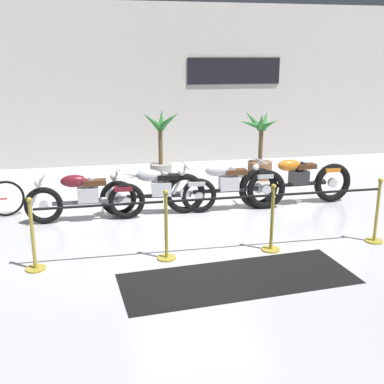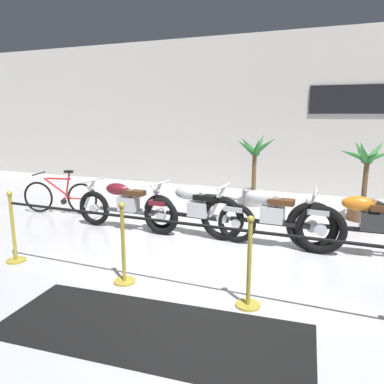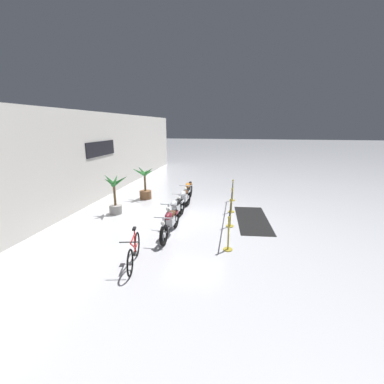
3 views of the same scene
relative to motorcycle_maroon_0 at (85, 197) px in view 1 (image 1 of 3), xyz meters
name	(u,v)px [view 1 (image 1 of 3)]	position (x,y,z in m)	size (l,w,h in m)	color
ground_plane	(199,222)	(1.98, -0.47, -0.46)	(120.00, 120.00, 0.00)	silver
back_wall	(159,85)	(1.99, 4.66, 1.65)	(28.00, 0.29, 4.20)	silver
motorcycle_maroon_0	(85,197)	(0.00, 0.00, 0.00)	(2.12, 0.62, 0.91)	black
motorcycle_silver_1	(158,190)	(1.34, 0.14, 0.00)	(2.17, 0.62, 0.91)	black
motorcycle_silver_2	(226,187)	(2.62, 0.08, 0.02)	(2.36, 0.62, 0.96)	black
motorcycle_orange_3	(296,181)	(4.08, 0.18, 0.02)	(2.41, 0.62, 0.98)	black
potted_palm_left_of_row	(161,149)	(1.76, 2.79, 0.27)	(0.95, 1.07, 1.70)	gray
potted_palm_right_of_row	(260,151)	(4.09, 2.36, 0.21)	(0.98, 1.12, 1.69)	brown
stanchion_far_left	(141,218)	(0.82, -1.94, 0.20)	(5.32, 0.28, 1.05)	gold
stanchion_mid_left	(166,236)	(1.17, -1.94, -0.10)	(0.28, 0.28, 1.05)	gold
stanchion_mid_right	(272,228)	(2.79, -1.94, -0.10)	(0.28, 0.28, 1.05)	gold
stanchion_far_right	(376,221)	(4.54, -1.94, -0.10)	(0.28, 0.28, 1.05)	gold
floor_banner	(238,278)	(2.02, -2.78, -0.45)	(3.14, 1.18, 0.01)	black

